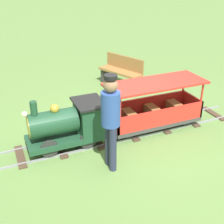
# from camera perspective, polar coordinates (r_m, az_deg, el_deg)

# --- Properties ---
(ground_plane) EXTENTS (60.00, 60.00, 0.00)m
(ground_plane) POSITION_cam_1_polar(r_m,az_deg,el_deg) (5.94, 3.68, -4.05)
(ground_plane) COLOR #608442
(track) EXTENTS (0.71, 5.70, 0.04)m
(track) POSITION_cam_1_polar(r_m,az_deg,el_deg) (5.78, 0.23, -4.69)
(track) COLOR gray
(track) RESTS_ON ground_plane
(locomotive) EXTENTS (0.67, 1.45, 0.98)m
(locomotive) POSITION_cam_1_polar(r_m,az_deg,el_deg) (5.31, -8.33, -2.23)
(locomotive) COLOR #1E472D
(locomotive) RESTS_ON ground_plane
(passenger_car) EXTENTS (0.77, 2.00, 0.97)m
(passenger_car) POSITION_cam_1_polar(r_m,az_deg,el_deg) (5.96, 8.20, 0.48)
(passenger_car) COLOR #3F3F3F
(passenger_car) RESTS_ON ground_plane
(conductor_person) EXTENTS (0.30, 0.30, 1.62)m
(conductor_person) POSITION_cam_1_polar(r_m,az_deg,el_deg) (4.49, -0.27, -0.78)
(conductor_person) COLOR #282D47
(conductor_person) RESTS_ON ground_plane
(park_bench) EXTENTS (1.35, 0.89, 0.82)m
(park_bench) POSITION_cam_1_polar(r_m,az_deg,el_deg) (8.17, 1.86, 7.95)
(park_bench) COLOR olive
(park_bench) RESTS_ON ground_plane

